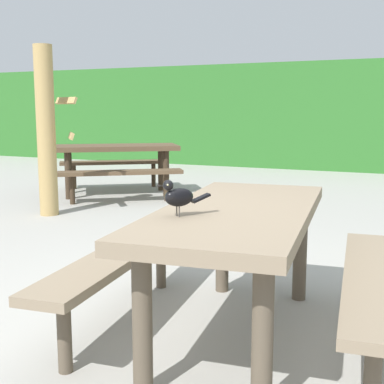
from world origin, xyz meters
The scene contains 6 objects.
ground_plane centered at (0.00, 0.00, 0.00)m, with size 60.00×60.00×0.00m, color #A3A099.
hedge_wall centered at (0.00, 9.34, 1.12)m, with size 28.00×1.95×2.25m, color #2D6B28.
picnic_table_foreground centered at (0.29, 0.07, 0.56)m, with size 1.86×1.89×0.74m.
bird_grackle centered at (0.10, -0.30, 0.84)m, with size 0.19×0.24×0.18m.
picnic_table_mid_left centered at (-3.01, 4.02, 0.56)m, with size 2.37×2.36×0.74m.
stalk_post_left_side centered at (-2.92, 2.38, 1.01)m, with size 0.50×0.49×2.00m.
Camera 1 is at (1.20, -2.54, 1.26)m, focal length 48.70 mm.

